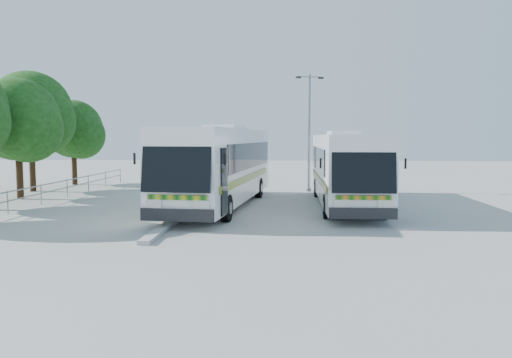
# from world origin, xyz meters

# --- Properties ---
(ground) EXTENTS (100.00, 100.00, 0.00)m
(ground) POSITION_xyz_m (0.00, 0.00, 0.00)
(ground) COLOR #ACACA6
(ground) RESTS_ON ground
(kerb_divider) EXTENTS (0.40, 16.00, 0.15)m
(kerb_divider) POSITION_xyz_m (-2.30, 2.00, 0.07)
(kerb_divider) COLOR #B2B2AD
(kerb_divider) RESTS_ON ground
(railing) EXTENTS (0.06, 22.00, 1.00)m
(railing) POSITION_xyz_m (-10.00, 4.00, 0.74)
(railing) COLOR gray
(railing) RESTS_ON ground
(tree_far_c) EXTENTS (4.97, 4.69, 6.49)m
(tree_far_c) POSITION_xyz_m (-12.12, 5.10, 4.26)
(tree_far_c) COLOR #382314
(tree_far_c) RESTS_ON ground
(tree_far_d) EXTENTS (5.62, 5.30, 7.33)m
(tree_far_d) POSITION_xyz_m (-13.31, 8.80, 4.82)
(tree_far_d) COLOR #382314
(tree_far_d) RESTS_ON ground
(tree_far_e) EXTENTS (4.54, 4.28, 5.92)m
(tree_far_e) POSITION_xyz_m (-12.63, 13.30, 3.89)
(tree_far_e) COLOR #382314
(tree_far_e) RESTS_ON ground
(coach_main) EXTENTS (4.16, 13.59, 3.71)m
(coach_main) POSITION_xyz_m (-1.01, 2.83, 2.03)
(coach_main) COLOR white
(coach_main) RESTS_ON ground
(coach_adjacent) EXTENTS (2.72, 12.41, 3.44)m
(coach_adjacent) POSITION_xyz_m (4.98, 3.43, 1.88)
(coach_adjacent) COLOR white
(coach_adjacent) RESTS_ON ground
(lamppost) EXTENTS (1.72, 0.65, 7.15)m
(lamppost) POSITION_xyz_m (3.55, 9.79, 3.95)
(lamppost) COLOR gray
(lamppost) RESTS_ON ground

